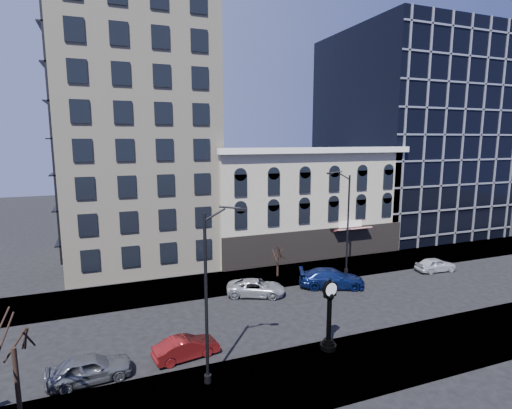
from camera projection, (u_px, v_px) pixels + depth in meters
name	position (u px, v px, depth m)	size (l,w,h in m)	color
ground	(250.00, 319.00, 29.94)	(160.00, 160.00, 0.00)	black
sidewalk_far	(221.00, 283.00, 37.30)	(160.00, 6.00, 0.12)	#9A998C
sidewalk_near	(299.00, 377.00, 22.56)	(160.00, 6.00, 0.12)	#9A998C
cream_tower	(134.00, 82.00, 42.07)	(15.90, 15.40, 42.50)	#BFB399
victorian_row	(298.00, 201.00, 47.85)	(22.60, 11.19, 12.50)	#B0A791
glass_office	(406.00, 135.00, 58.23)	(20.00, 20.15, 28.00)	black
street_clock	(329.00, 317.00, 25.15)	(1.06, 1.06, 4.69)	black
street_lamp_near	(219.00, 249.00, 20.78)	(2.53, 1.02, 10.04)	black
street_lamp_far	(341.00, 196.00, 38.58)	(2.55, 1.27, 10.39)	black
bare_tree_near	(12.00, 330.00, 17.62)	(3.79, 3.79, 6.50)	black
bare_tree_far	(278.00, 247.00, 38.63)	(2.22, 2.22, 3.82)	black
car_near_a	(90.00, 368.00, 22.17)	(1.81, 4.50, 1.53)	#595B60
car_near_b	(186.00, 348.00, 24.56)	(1.41, 4.05, 1.33)	maroon
car_far_a	(256.00, 288.00, 34.37)	(2.31, 5.02, 1.39)	#A5A8AD
car_far_b	(332.00, 278.00, 36.27)	(2.40, 5.90, 1.71)	#0C194C
car_far_c	(435.00, 265.00, 40.66)	(1.67, 4.15, 1.41)	silver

